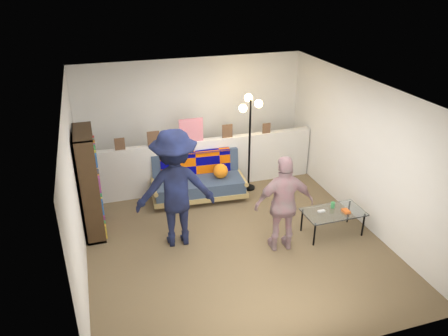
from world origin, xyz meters
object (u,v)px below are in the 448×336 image
object	(u,v)px
bookshelf	(90,187)
person_right	(284,204)
futon_sofa	(199,180)
person_left	(175,189)
coffee_table	(334,213)
floor_lamp	(250,124)

from	to	relation	value
bookshelf	person_right	xyz separation A→B (m)	(2.73, -1.37, -0.04)
futon_sofa	person_left	size ratio (longest dim) A/B	0.95
coffee_table	floor_lamp	distance (m)	2.26
floor_lamp	person_right	world-z (taller)	floor_lamp
bookshelf	person_left	world-z (taller)	person_left
futon_sofa	bookshelf	world-z (taller)	bookshelf
floor_lamp	bookshelf	bearing A→B (deg)	-167.36
floor_lamp	coffee_table	bearing A→B (deg)	-68.58
person_left	bookshelf	bearing A→B (deg)	-26.36
futon_sofa	person_right	distance (m)	2.17
bookshelf	floor_lamp	bearing A→B (deg)	12.64
futon_sofa	coffee_table	xyz separation A→B (m)	(1.76, -1.85, 0.04)
coffee_table	person_right	world-z (taller)	person_right
floor_lamp	person_right	bearing A→B (deg)	-95.54
futon_sofa	coffee_table	world-z (taller)	futon_sofa
bookshelf	person_right	distance (m)	3.06
coffee_table	person_right	xyz separation A→B (m)	(-0.95, -0.11, 0.39)
bookshelf	floor_lamp	world-z (taller)	floor_lamp
person_left	person_right	xyz separation A→B (m)	(1.50, -0.65, -0.17)
floor_lamp	futon_sofa	bearing A→B (deg)	-176.55
bookshelf	person_right	bearing A→B (deg)	-26.55
futon_sofa	person_left	distance (m)	1.60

